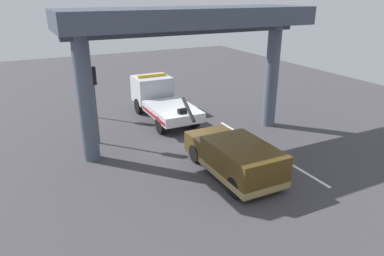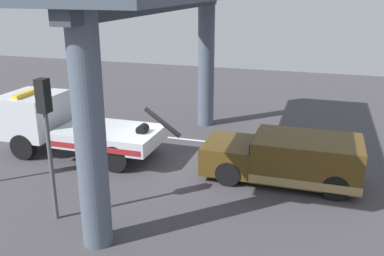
# 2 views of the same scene
# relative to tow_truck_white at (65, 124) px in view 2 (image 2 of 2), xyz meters

# --- Properties ---
(ground_plane) EXTENTS (60.00, 40.00, 0.10)m
(ground_plane) POSITION_rel_tow_truck_white_xyz_m (-4.06, 0.00, -1.25)
(ground_plane) COLOR #423F44
(lane_stripe_west) EXTENTS (2.60, 0.16, 0.01)m
(lane_stripe_west) POSITION_rel_tow_truck_white_xyz_m (-10.06, -2.88, -1.20)
(lane_stripe_west) COLOR silver
(lane_stripe_west) RESTS_ON ground
(lane_stripe_mid) EXTENTS (2.60, 0.16, 0.01)m
(lane_stripe_mid) POSITION_rel_tow_truck_white_xyz_m (-4.06, -2.88, -1.20)
(lane_stripe_mid) COLOR silver
(lane_stripe_mid) RESTS_ON ground
(lane_stripe_east) EXTENTS (2.60, 0.16, 0.01)m
(lane_stripe_east) POSITION_rel_tow_truck_white_xyz_m (1.94, -2.88, -1.20)
(lane_stripe_east) COLOR silver
(lane_stripe_east) RESTS_ON ground
(tow_truck_white) EXTENTS (7.26, 2.44, 2.46)m
(tow_truck_white) POSITION_rel_tow_truck_white_xyz_m (0.00, 0.00, 0.00)
(tow_truck_white) COLOR silver
(tow_truck_white) RESTS_ON ground
(towed_van_green) EXTENTS (5.20, 2.23, 1.58)m
(towed_van_green) POSITION_rel_tow_truck_white_xyz_m (-8.64, 0.00, -0.42)
(towed_van_green) COLOR #4C3814
(towed_van_green) RESTS_ON ground
(overpass_structure) EXTENTS (3.60, 12.43, 6.78)m
(overpass_structure) POSITION_rel_tow_truck_white_xyz_m (-4.28, 0.00, 4.63)
(overpass_structure) COLOR #4C5666
(overpass_structure) RESTS_ON ground
(traffic_light_near) EXTENTS (0.39, 0.32, 4.06)m
(traffic_light_near) POSITION_rel_tow_truck_white_xyz_m (-2.54, 4.51, 1.77)
(traffic_light_near) COLOR #515456
(traffic_light_near) RESTS_ON ground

